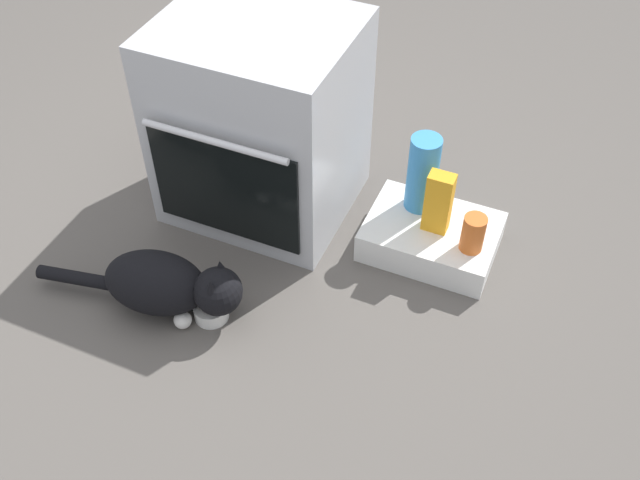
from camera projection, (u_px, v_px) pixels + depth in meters
name	position (u px, v px, depth m)	size (l,w,h in m)	color
ground	(213.00, 272.00, 2.61)	(8.00, 8.00, 0.00)	#56514C
oven	(260.00, 121.00, 2.62)	(0.65, 0.61, 0.75)	#B7BABF
pantry_cabinet	(431.00, 237.00, 2.65)	(0.47, 0.34, 0.12)	white
food_bowl	(211.00, 310.00, 2.45)	(0.12, 0.12, 0.08)	white
cat	(167.00, 285.00, 2.41)	(0.73, 0.27, 0.24)	black
juice_carton	(438.00, 202.00, 2.51)	(0.09, 0.06, 0.24)	orange
sauce_jar	(473.00, 233.00, 2.48)	(0.08, 0.08, 0.14)	#D16023
water_bottle	(423.00, 173.00, 2.58)	(0.11, 0.11, 0.30)	#388CD1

